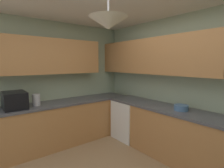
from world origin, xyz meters
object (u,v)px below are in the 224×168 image
Objects in this scene: dishwasher at (130,119)px; microwave at (15,100)px; bowl at (181,108)px; kettle at (36,100)px.

dishwasher is 2.31m from microwave.
microwave is at bearing -130.64° from bowl.
dishwasher is at bearing 70.24° from kettle.
kettle reaches higher than dishwasher.
microwave is 2.08× the size of bowl.
bowl is (1.84, 1.81, -0.06)m from kettle.
bowl reaches higher than dishwasher.
kettle is 2.58m from bowl.
bowl is at bearing 44.61° from kettle.
kettle reaches higher than bowl.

